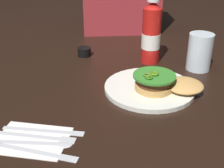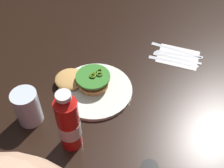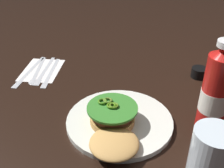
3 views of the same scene
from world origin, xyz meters
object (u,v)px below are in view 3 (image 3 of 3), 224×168
object	(u,v)px
burger_sandwich	(113,124)
napkin	(42,70)
spoon_utensil	(36,73)
butter_knife	(50,73)
water_glass	(211,157)
condiment_cup	(199,73)
fork_utensil	(43,72)
dinner_plate	(120,121)
ketchup_bottle	(216,92)
steak_knife	(28,72)

from	to	relation	value
burger_sandwich	napkin	distance (m)	0.40
spoon_utensil	butter_knife	world-z (taller)	same
burger_sandwich	water_glass	world-z (taller)	water_glass
water_glass	condiment_cup	distance (m)	0.42
spoon_utensil	butter_knife	bearing A→B (deg)	80.68
fork_utensil	water_glass	bearing A→B (deg)	36.52
dinner_plate	ketchup_bottle	xyz separation A→B (m)	(0.04, 0.22, 0.10)
burger_sandwich	butter_knife	world-z (taller)	burger_sandwich
ketchup_bottle	fork_utensil	bearing A→B (deg)	-127.27
condiment_cup	spoon_utensil	bearing A→B (deg)	-99.16
water_glass	condiment_cup	xyz separation A→B (m)	(-0.39, 0.15, -0.05)
burger_sandwich	ketchup_bottle	size ratio (longest dim) A/B	0.89
napkin	dinner_plate	bearing A→B (deg)	35.57
ketchup_bottle	steak_knife	xyz separation A→B (m)	(-0.33, -0.48, -0.10)
dinner_plate	fork_utensil	world-z (taller)	dinner_plate
condiment_cup	napkin	distance (m)	0.52
napkin	spoon_utensil	world-z (taller)	spoon_utensil
ketchup_bottle	condiment_cup	size ratio (longest dim) A/B	4.54
burger_sandwich	fork_utensil	distance (m)	0.38
ketchup_bottle	napkin	xyz separation A→B (m)	(-0.35, -0.44, -0.10)
burger_sandwich	spoon_utensil	bearing A→B (deg)	-146.52
napkin	fork_utensil	distance (m)	0.02
water_glass	condiment_cup	world-z (taller)	water_glass
condiment_cup	butter_knife	xyz separation A→B (m)	(-0.08, -0.48, -0.01)
ketchup_bottle	condiment_cup	bearing A→B (deg)	162.77
steak_knife	spoon_utensil	size ratio (longest dim) A/B	1.13
burger_sandwich	fork_utensil	bearing A→B (deg)	-149.79
ketchup_bottle	water_glass	bearing A→B (deg)	-25.82
ketchup_bottle	fork_utensil	size ratio (longest dim) A/B	1.18
butter_knife	dinner_plate	bearing A→B (deg)	34.72
dinner_plate	fork_utensil	bearing A→B (deg)	-143.37
burger_sandwich	condiment_cup	distance (m)	0.39
burger_sandwich	spoon_utensil	distance (m)	0.39
water_glass	spoon_utensil	bearing A→B (deg)	-141.49
water_glass	spoon_utensil	world-z (taller)	water_glass
water_glass	napkin	xyz separation A→B (m)	(-0.50, -0.36, -0.06)
butter_knife	fork_utensil	bearing A→B (deg)	-117.90
napkin	burger_sandwich	bearing A→B (deg)	29.57
dinner_plate	spoon_utensil	distance (m)	0.37
ketchup_bottle	butter_knife	size ratio (longest dim) A/B	1.16
burger_sandwich	ketchup_bottle	bearing A→B (deg)	90.20
condiment_cup	dinner_plate	bearing A→B (deg)	-55.79
steak_knife	burger_sandwich	bearing A→B (deg)	36.10
ketchup_bottle	napkin	size ratio (longest dim) A/B	1.41
spoon_utensil	fork_utensil	world-z (taller)	same
burger_sandwich	steak_knife	distance (m)	0.41
burger_sandwich	condiment_cup	world-z (taller)	burger_sandwich
condiment_cup	ketchup_bottle	bearing A→B (deg)	-17.23
dinner_plate	napkin	distance (m)	0.38
fork_utensil	butter_knife	world-z (taller)	same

